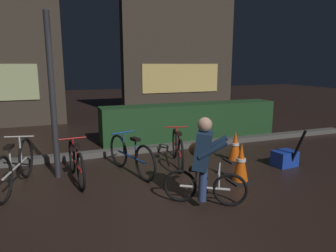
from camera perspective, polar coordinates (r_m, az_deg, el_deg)
ground_plane at (r=4.92m, az=0.29°, el=-11.82°), size 40.00×40.00×0.00m
sidewalk_curb at (r=6.88m, az=-6.29°, el=-4.50°), size 12.00×0.24×0.12m
hedge_row at (r=8.21m, az=4.29°, el=1.00°), size 4.80×0.70×0.91m
storefront_right at (r=12.38m, az=2.05°, el=13.55°), size 4.55×0.54×4.82m
street_post at (r=5.45m, az=-20.72°, el=4.89°), size 0.10×0.10×2.78m
parked_bike_left_mid at (r=5.42m, az=-26.53°, el=-6.81°), size 0.51×1.69×0.79m
parked_bike_center_left at (r=5.42m, az=-16.74°, el=-6.52°), size 0.46×1.50×0.69m
parked_bike_center_right at (r=5.54m, az=-6.91°, el=-5.54°), size 0.54×1.53×0.73m
parked_bike_right_mid at (r=6.01m, az=1.79°, el=-4.16°), size 0.52×1.50×0.71m
traffic_cone_near at (r=5.26m, az=13.42°, el=-6.74°), size 0.36×0.36×0.68m
traffic_cone_far at (r=6.36m, az=12.40°, el=-3.79°), size 0.36×0.36×0.62m
blue_crate at (r=6.38m, az=20.89°, el=-5.66°), size 0.47×0.37×0.30m
cyclist at (r=4.30m, az=6.65°, el=-6.44°), size 1.03×0.71×1.25m
closed_umbrella at (r=6.16m, az=22.90°, el=-4.00°), size 0.08×0.40×0.79m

